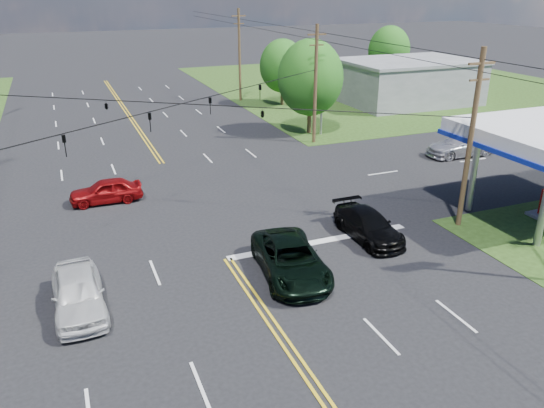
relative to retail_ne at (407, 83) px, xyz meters
name	(u,v)px	position (x,y,z in m)	size (l,w,h in m)	color
ground	(188,201)	(-30.00, -20.00, -2.20)	(280.00, 280.00, 0.00)	black
grass_ne	(384,83)	(5.00, 12.00, -2.20)	(46.00, 48.00, 0.03)	#233A12
stop_bar	(320,242)	(-25.00, -28.00, -2.20)	(10.00, 0.50, 0.02)	silver
retail_ne	(407,83)	(0.00, 0.00, 0.00)	(14.00, 10.00, 4.40)	slate
pole_se	(471,138)	(-17.00, -29.00, 2.72)	(1.60, 0.28, 9.50)	#45311D
pole_ne	(315,83)	(-17.00, -11.00, 2.72)	(1.60, 0.28, 9.50)	#45311D
pole_right_far	(240,54)	(-17.00, 8.00, 2.97)	(1.60, 0.28, 10.00)	#45311D
span_wire_signals	(182,104)	(-30.00, -20.00, 3.80)	(26.00, 18.00, 1.13)	black
power_lines	(187,61)	(-30.00, -22.00, 6.40)	(26.04, 100.00, 0.64)	black
tree_right_a	(310,78)	(-16.00, -8.00, 2.67)	(5.70, 5.70, 8.18)	#45311D
tree_right_b	(282,66)	(-13.50, 4.00, 2.02)	(4.94, 4.94, 7.09)	#45311D
tree_far_r	(389,50)	(4.00, 10.00, 2.34)	(5.32, 5.32, 7.63)	#45311D
pickup_dkgreen	(291,259)	(-27.79, -30.52, -1.40)	(2.66, 5.78, 1.60)	black
suv_black	(368,225)	(-22.49, -28.50, -1.48)	(2.01, 4.95, 1.44)	black
pickup_white	(78,293)	(-36.85, -29.94, -1.37)	(1.97, 4.89, 1.67)	silver
sedan_red	(106,191)	(-34.59, -18.24, -1.47)	(1.72, 4.27, 1.45)	maroon
sedan_far	(461,145)	(-8.09, -18.60, -1.38)	(2.28, 5.62, 1.63)	#BBBAC0
polesign_ne	(323,72)	(-15.29, -8.93, 3.27)	(1.98, 0.31, 7.18)	#A5A5AA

